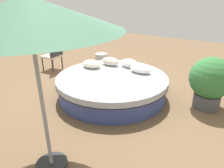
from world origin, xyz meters
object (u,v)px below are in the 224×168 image
(throw_pillow_3, at_px, (92,64))
(planter, at_px, (210,81))
(throw_pillow_0, at_px, (140,69))
(side_table, at_px, (101,60))
(throw_pillow_1, at_px, (129,63))
(throw_pillow_2, at_px, (110,61))
(patio_chair, at_px, (54,53))
(patio_umbrella, at_px, (29,16))
(round_bed, at_px, (112,86))

(throw_pillow_3, relative_size, planter, 0.47)
(throw_pillow_0, distance_m, side_table, 2.29)
(throw_pillow_1, bearing_deg, throw_pillow_2, 17.57)
(throw_pillow_0, relative_size, side_table, 1.24)
(side_table, bearing_deg, patio_chair, 48.44)
(planter, bearing_deg, throw_pillow_3, 10.20)
(throw_pillow_0, bearing_deg, planter, -175.08)
(throw_pillow_3, xyz_separation_m, patio_umbrella, (-1.35, 2.54, 1.44))
(side_table, bearing_deg, patio_umbrella, 118.24)
(throw_pillow_3, bearing_deg, patio_umbrella, 117.99)
(patio_chair, height_order, patio_umbrella, patio_umbrella)
(throw_pillow_1, bearing_deg, throw_pillow_3, 36.91)
(throw_pillow_0, relative_size, patio_chair, 0.56)
(patio_umbrella, distance_m, planter, 3.64)
(throw_pillow_1, xyz_separation_m, planter, (-1.99, 0.09, 0.00))
(throw_pillow_0, xyz_separation_m, throw_pillow_3, (1.22, 0.36, 0.00))
(patio_umbrella, bearing_deg, planter, -115.04)
(throw_pillow_2, xyz_separation_m, throw_pillow_3, (0.29, 0.43, -0.01))
(round_bed, bearing_deg, throw_pillow_1, -90.02)
(throw_pillow_0, distance_m, planter, 1.55)
(throw_pillow_1, distance_m, patio_umbrella, 3.48)
(throw_pillow_1, distance_m, patio_chair, 2.59)
(throw_pillow_3, distance_m, patio_chair, 1.82)
(throw_pillow_0, relative_size, planter, 0.49)
(round_bed, relative_size, throw_pillow_3, 4.93)
(throw_pillow_0, distance_m, throw_pillow_3, 1.27)
(throw_pillow_1, distance_m, side_table, 1.81)
(throw_pillow_1, height_order, patio_umbrella, patio_umbrella)
(throw_pillow_2, distance_m, planter, 2.48)
(patio_chair, relative_size, planter, 0.88)
(throw_pillow_1, height_order, patio_chair, patio_chair)
(throw_pillow_2, distance_m, patio_umbrella, 3.46)
(throw_pillow_1, relative_size, patio_chair, 0.45)
(patio_chair, bearing_deg, side_table, -47.48)
(throw_pillow_2, bearing_deg, round_bed, 127.60)
(patio_umbrella, bearing_deg, side_table, -61.76)
(throw_pillow_3, distance_m, planter, 2.81)
(throw_pillow_2, height_order, side_table, throw_pillow_2)
(round_bed, relative_size, throw_pillow_1, 5.84)
(round_bed, height_order, throw_pillow_1, throw_pillow_1)
(throw_pillow_2, bearing_deg, throw_pillow_3, 56.07)
(patio_chair, bearing_deg, planter, -93.18)
(round_bed, xyz_separation_m, patio_umbrella, (-0.57, 2.33, 1.79))
(throw_pillow_0, relative_size, throw_pillow_2, 1.08)
(patio_umbrella, bearing_deg, patio_chair, -41.86)
(throw_pillow_3, bearing_deg, round_bed, 165.23)
(throw_pillow_0, xyz_separation_m, patio_chair, (3.01, 0.09, -0.04))
(patio_umbrella, height_order, planter, patio_umbrella)
(round_bed, xyz_separation_m, patio_chair, (2.57, -0.48, 0.30))
(throw_pillow_1, bearing_deg, round_bed, 89.98)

